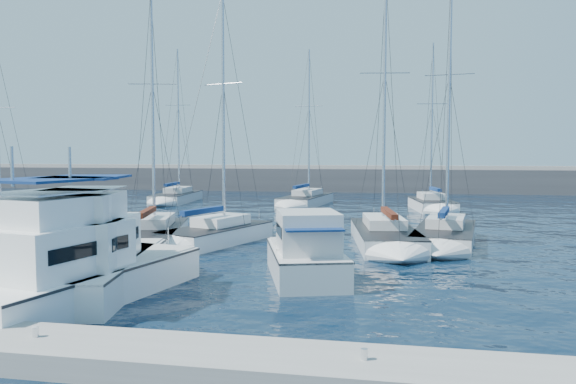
% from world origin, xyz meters
% --- Properties ---
extents(ground, '(220.00, 220.00, 0.00)m').
position_xyz_m(ground, '(0.00, 0.00, 0.00)').
color(ground, black).
rests_on(ground, ground).
extents(breakwater, '(160.00, 6.00, 4.45)m').
position_xyz_m(breakwater, '(0.00, 52.00, 1.05)').
color(breakwater, '#424244').
rests_on(breakwater, ground).
extents(dock, '(40.00, 2.20, 0.60)m').
position_xyz_m(dock, '(0.00, -11.00, 0.30)').
color(dock, gray).
rests_on(dock, ground).
extents(dock_cleat_centre, '(0.16, 0.16, 0.25)m').
position_xyz_m(dock_cleat_centre, '(0.00, -11.00, 0.72)').
color(dock_cleat_centre, silver).
rests_on(dock_cleat_centre, dock).
extents(dock_cleat_near_stbd, '(0.16, 0.16, 0.25)m').
position_xyz_m(dock_cleat_near_stbd, '(8.00, -11.00, 0.72)').
color(dock_cleat_near_stbd, silver).
rests_on(dock_cleat_near_stbd, dock).
extents(motor_yacht_port_inner, '(4.97, 9.26, 4.69)m').
position_xyz_m(motor_yacht_port_inner, '(-2.25, -4.39, 1.13)').
color(motor_yacht_port_inner, white).
rests_on(motor_yacht_port_inner, ground).
extents(motor_yacht_stbd_inner, '(5.57, 10.09, 4.69)m').
position_xyz_m(motor_yacht_stbd_inner, '(-2.16, -6.01, 1.13)').
color(motor_yacht_stbd_inner, white).
rests_on(motor_yacht_stbd_inner, ground).
extents(motor_yacht_stbd_outer, '(4.38, 6.53, 3.20)m').
position_xyz_m(motor_yacht_stbd_outer, '(5.09, -0.89, 0.94)').
color(motor_yacht_stbd_outer, silver).
rests_on(motor_yacht_stbd_outer, ground).
extents(sailboat_mid_b, '(5.18, 9.26, 14.37)m').
position_xyz_m(sailboat_mid_b, '(-4.79, 6.13, 0.51)').
color(sailboat_mid_b, silver).
rests_on(sailboat_mid_b, ground).
extents(sailboat_mid_c, '(5.21, 8.04, 14.39)m').
position_xyz_m(sailboat_mid_c, '(-1.31, 7.07, 0.53)').
color(sailboat_mid_c, white).
rests_on(sailboat_mid_c, ground).
extents(sailboat_mid_d, '(4.52, 9.76, 15.34)m').
position_xyz_m(sailboat_mid_d, '(8.04, 8.31, 0.52)').
color(sailboat_mid_d, white).
rests_on(sailboat_mid_d, ground).
extents(sailboat_mid_e, '(4.30, 8.88, 15.21)m').
position_xyz_m(sailboat_mid_e, '(11.36, 9.15, 0.52)').
color(sailboat_mid_e, silver).
rests_on(sailboat_mid_e, ground).
extents(sailboat_back_a, '(3.83, 9.50, 16.18)m').
position_xyz_m(sailboat_back_a, '(-13.75, 31.71, 0.53)').
color(sailboat_back_a, silver).
rests_on(sailboat_back_a, ground).
extents(sailboat_back_b, '(4.36, 9.98, 15.54)m').
position_xyz_m(sailboat_back_b, '(-0.02, 30.90, 0.52)').
color(sailboat_back_b, silver).
rests_on(sailboat_back_b, ground).
extents(sailboat_back_c, '(4.12, 7.67, 15.18)m').
position_xyz_m(sailboat_back_c, '(11.77, 28.24, 0.54)').
color(sailboat_back_c, white).
rests_on(sailboat_back_c, ground).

